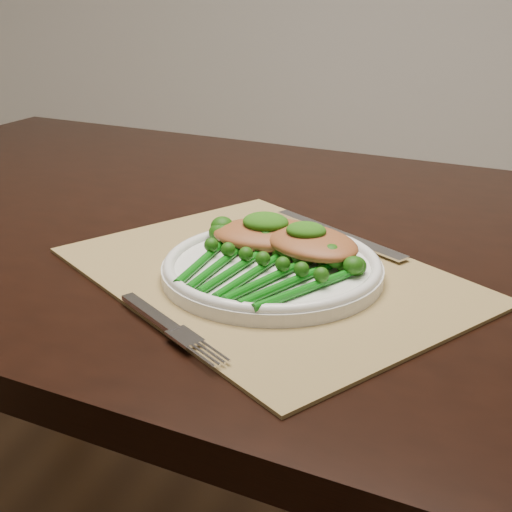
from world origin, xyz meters
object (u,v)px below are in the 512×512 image
(dinner_plate, at_px, (272,267))
(chicken_fillet_left, at_px, (270,234))
(placemat, at_px, (267,275))
(broccolini_bundle, at_px, (253,273))
(dining_table, at_px, (250,445))

(dinner_plate, relative_size, chicken_fillet_left, 1.82)
(placemat, bearing_deg, broccolini_bundle, -57.47)
(dining_table, height_order, placemat, placemat)
(dining_table, xyz_separation_m, placemat, (0.08, -0.17, 0.37))
(placemat, xyz_separation_m, dinner_plate, (0.01, -0.01, 0.01))
(chicken_fillet_left, bearing_deg, broccolini_bundle, -92.15)
(dining_table, height_order, chicken_fillet_left, chicken_fillet_left)
(dining_table, height_order, broccolini_bundle, broccolini_bundle)
(dining_table, bearing_deg, chicken_fillet_left, -52.48)
(chicken_fillet_left, bearing_deg, dining_table, 110.98)
(dining_table, distance_m, placemat, 0.42)
(chicken_fillet_left, relative_size, broccolini_bundle, 0.63)
(dining_table, bearing_deg, dinner_plate, -55.47)
(dining_table, relative_size, placemat, 3.78)
(dining_table, xyz_separation_m, chicken_fillet_left, (0.06, -0.12, 0.41))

